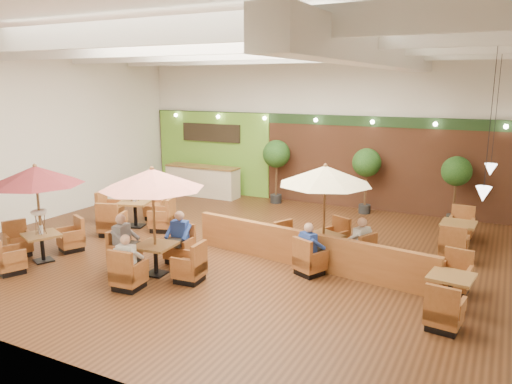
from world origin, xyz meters
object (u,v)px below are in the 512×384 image
Objects in this scene: table_0 at (36,192)px; diner_3 at (310,243)px; topiary_2 at (456,174)px; topiary_1 at (367,165)px; table_2 at (325,195)px; table_5 at (457,237)px; table_4 at (450,293)px; diner_2 at (124,236)px; table_1 at (153,201)px; diner_0 at (128,256)px; diner_1 at (179,232)px; booth_divider at (305,249)px; diner_4 at (360,238)px; table_3 at (135,213)px; service_counter at (202,181)px; topiary_0 at (276,156)px.

table_0 reaches higher than diner_3.
topiary_1 is at bearing 180.00° from topiary_2.
table_5 is (2.83, 2.51, -1.33)m from table_2.
table_5 is 3.25× the size of diner_3.
table_4 is at bearing 0.68° from table_2.
topiary_2 reaches higher than diner_2.
table_4 is at bearing 5.57° from table_1.
diner_0 is 1.85m from diner_1.
booth_divider is 3.46m from table_4.
table_1 is 1.14× the size of topiary_1.
diner_3 is (4.07, 1.61, -0.03)m from diner_2.
diner_2 is at bearing -130.38° from topiary_2.
diner_1 is at bearing -112.51° from topiary_1.
diner_4 is at bearing -76.42° from topiary_1.
diner_3 is at bearing 157.07° from diner_4.
table_5 is (9.07, 5.58, -1.39)m from table_0.
table_2 is (3.14, 2.50, -0.04)m from table_1.
diner_4 is (7.07, -0.36, 0.32)m from table_3.
table_4 is at bearing 91.34° from diner_2.
diner_2 is at bearing -164.33° from table_4.
diner_0 is (-2.87, -2.94, 0.31)m from booth_divider.
diner_4 is (7.62, -4.96, 0.18)m from service_counter.
table_0 is 10.12m from topiary_1.
table_3 is at bearing 131.93° from table_1.
topiary_1 reaches higher than diner_0.
topiary_2 is at bearing 102.16° from table_4.
diner_2 is at bearing -144.03° from booth_divider.
table_4 is (9.80, -6.34, -0.24)m from service_counter.
topiary_1 is at bearing 98.82° from booth_divider.
diner_2 is 1.10× the size of diner_3.
service_counter reaches higher than table_5.
booth_divider is 2.46× the size of table_2.
table_0 is at bearing -83.01° from diner_2.
table_1 is 3.31× the size of diner_0.
service_counter is 1.22× the size of table_4.
diner_4 is at bearing 24.80° from table_2.
diner_1 reaches higher than table_5.
table_0 is 8.62m from topiary_0.
diner_1 is (-3.14, -1.58, -0.92)m from table_2.
booth_divider is 5.78m from topiary_1.
table_3 is 1.29× the size of topiary_1.
diner_1 is (-5.97, -4.09, 0.41)m from table_5.
diner_2 is 5.56m from diner_4.
diner_2 is (-7.14, -1.13, 0.44)m from table_4.
table_3 is at bearing -163.99° from table_5.
table_5 is at bearing 118.37° from diner_2.
table_3 is 7.08m from diner_4.
topiary_1 is at bearing 65.28° from table_1.
table_1 is at bearing -86.21° from topiary_0.
topiary_1 is 2.69× the size of diner_1.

